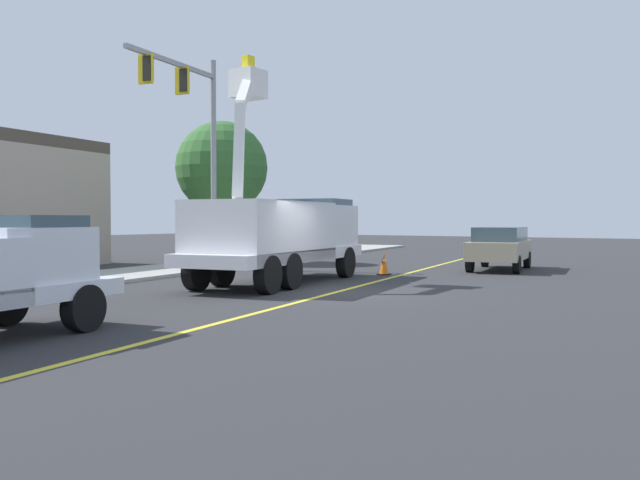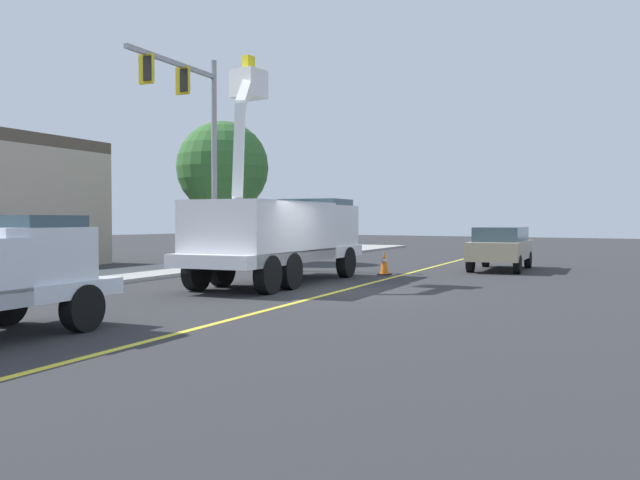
{
  "view_description": "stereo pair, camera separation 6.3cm",
  "coord_description": "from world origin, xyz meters",
  "px_view_note": "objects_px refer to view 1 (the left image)",
  "views": [
    {
      "loc": [
        -15.63,
        -9.62,
        1.98
      ],
      "look_at": [
        0.39,
        0.85,
        1.4
      ],
      "focal_mm": 37.56,
      "sensor_mm": 36.0,
      "label": 1
    },
    {
      "loc": [
        -15.6,
        -9.67,
        1.98
      ],
      "look_at": [
        0.39,
        0.85,
        1.4
      ],
      "focal_mm": 37.56,
      "sensor_mm": 36.0,
      "label": 2
    }
  ],
  "objects_px": {
    "traffic_cone_mid_front": "(384,263)",
    "traffic_signal_mast": "(193,122)",
    "passing_minivan": "(500,245)",
    "utility_bucket_truck": "(280,231)"
  },
  "relations": [
    {
      "from": "traffic_cone_mid_front",
      "to": "traffic_signal_mast",
      "type": "distance_m",
      "value": 8.98
    },
    {
      "from": "passing_minivan",
      "to": "traffic_cone_mid_front",
      "type": "xyz_separation_m",
      "value": [
        -4.61,
        2.73,
        -0.55
      ]
    },
    {
      "from": "utility_bucket_truck",
      "to": "traffic_signal_mast",
      "type": "xyz_separation_m",
      "value": [
        1.88,
        5.48,
        4.07
      ]
    },
    {
      "from": "utility_bucket_truck",
      "to": "passing_minivan",
      "type": "height_order",
      "value": "utility_bucket_truck"
    },
    {
      "from": "utility_bucket_truck",
      "to": "passing_minivan",
      "type": "bearing_deg",
      "value": -23.82
    },
    {
      "from": "utility_bucket_truck",
      "to": "traffic_cone_mid_front",
      "type": "relative_size",
      "value": 10.02
    },
    {
      "from": "utility_bucket_truck",
      "to": "traffic_signal_mast",
      "type": "distance_m",
      "value": 7.08
    },
    {
      "from": "traffic_cone_mid_front",
      "to": "traffic_signal_mast",
      "type": "height_order",
      "value": "traffic_signal_mast"
    },
    {
      "from": "traffic_cone_mid_front",
      "to": "traffic_signal_mast",
      "type": "xyz_separation_m",
      "value": [
        -2.62,
        6.78,
        5.26
      ]
    },
    {
      "from": "utility_bucket_truck",
      "to": "traffic_cone_mid_front",
      "type": "bearing_deg",
      "value": -16.08
    }
  ]
}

